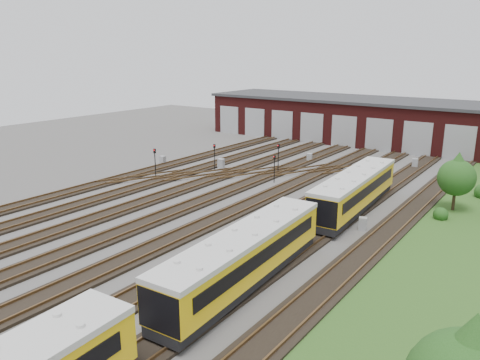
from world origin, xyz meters
The scene contains 16 objects.
ground centered at (0.00, 0.00, 0.00)m, with size 120.00×120.00×0.00m, color #464341.
track_network centered at (-0.17, 0.59, 0.11)m, with size 30.40×70.00×0.33m.
maintenance_shed centered at (-0.01, 39.97, 3.20)m, with size 51.00×12.50×6.35m.
grass_verge centered at (19.00, 10.00, 0.03)m, with size 8.00×55.00×0.05m, color #28531B.
metro_train centered at (10.00, -7.35, 1.84)m, with size 3.33×46.36×2.94m.
signal_mast_0 centered at (-11.48, 6.81, 2.00)m, with size 0.27×0.26×3.13m.
signal_mast_1 centered at (-8.13, 12.68, 1.94)m, with size 0.25×0.23×3.06m.
signal_mast_2 centered at (-2.00, 16.28, 2.04)m, with size 0.28×0.26×3.20m.
signal_mast_3 centered at (-0.16, 12.45, 1.81)m, with size 0.25×0.24×2.85m.
relay_cabinet_0 centered at (-15.00, 11.45, 0.53)m, with size 0.64×0.53×1.06m, color #959699.
relay_cabinet_1 centered at (-1.62, 23.07, 0.51)m, with size 0.61×0.51×1.02m, color #959699.
relay_cabinet_2 centered at (-8.26, 14.04, 0.56)m, with size 0.68×0.56×1.13m, color #959699.
relay_cabinet_3 centered at (9.76, 27.31, 0.54)m, with size 0.65×0.54×1.08m, color #959699.
relay_cabinet_4 centered at (12.19, 5.02, 0.49)m, with size 0.59×0.49×0.98m, color #959699.
tree_3 centered at (16.72, 13.74, 3.24)m, with size 3.05×3.05×5.05m.
bush_0 centered at (16.41, 10.86, 0.58)m, with size 1.16×1.16×1.16m, color #184313.
Camera 1 is at (23.85, -27.16, 12.93)m, focal length 35.00 mm.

